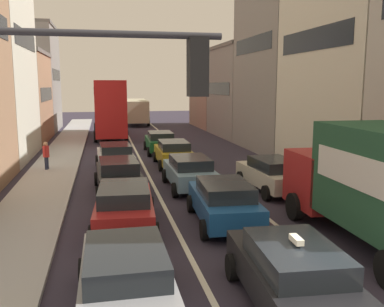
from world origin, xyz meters
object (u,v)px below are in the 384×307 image
at_px(sedan_centre_lane_second, 224,201).
at_px(bus_mid_queue_primary, 109,106).
at_px(sedan_centre_lane_fifth, 160,142).
at_px(pedestrian_mid_sidewalk, 46,155).
at_px(taxi_centre_lane_front, 292,274).
at_px(hatchback_centre_lane_third, 190,171).
at_px(wagon_left_lane_second, 124,205).
at_px(bus_far_queue_secondary, 136,109).
at_px(traffic_light_pole, 67,148).
at_px(removalist_box_truck, 381,182).
at_px(sedan_right_lane_behind_truck, 272,174).
at_px(sedan_left_lane_fourth, 115,156).
at_px(sedan_left_lane_third, 119,175).
at_px(sedan_left_lane_front, 126,277).
at_px(coupe_centre_lane_fourth, 173,152).

distance_m(sedan_centre_lane_second, bus_mid_queue_primary, 25.60).
bearing_deg(sedan_centre_lane_second, sedan_centre_lane_fifth, 3.70).
distance_m(sedan_centre_lane_fifth, pedestrian_mid_sidewalk, 8.67).
relative_size(taxi_centre_lane_front, hatchback_centre_lane_third, 1.02).
height_order(sedan_centre_lane_fifth, pedestrian_mid_sidewalk, pedestrian_mid_sidewalk).
bearing_deg(wagon_left_lane_second, bus_far_queue_secondary, -1.48).
distance_m(traffic_light_pole, sedan_centre_lane_fifth, 23.46).
distance_m(hatchback_centre_lane_third, bus_far_queue_secondary, 33.39).
height_order(wagon_left_lane_second, bus_mid_queue_primary, bus_mid_queue_primary).
distance_m(taxi_centre_lane_front, sedan_centre_lane_second, 5.68).
bearing_deg(removalist_box_truck, traffic_light_pole, 118.21).
height_order(sedan_centre_lane_fifth, bus_mid_queue_primary, bus_mid_queue_primary).
bearing_deg(pedestrian_mid_sidewalk, taxi_centre_lane_front, -56.91).
relative_size(removalist_box_truck, bus_far_queue_secondary, 0.73).
bearing_deg(sedan_right_lane_behind_truck, bus_far_queue_secondary, 2.79).
distance_m(removalist_box_truck, bus_far_queue_secondary, 41.73).
height_order(hatchback_centre_lane_third, sedan_left_lane_fourth, same).
relative_size(sedan_left_lane_third, pedestrian_mid_sidewalk, 2.63).
bearing_deg(bus_far_queue_secondary, traffic_light_pole, 176.37).
xyz_separation_m(sedan_left_lane_third, bus_far_queue_secondary, (3.38, 33.40, 0.96)).
xyz_separation_m(sedan_left_lane_third, sedan_right_lane_behind_truck, (6.72, -1.19, 0.00)).
bearing_deg(bus_mid_queue_primary, bus_far_queue_secondary, -15.19).
bearing_deg(sedan_left_lane_third, bus_mid_queue_primary, -2.05).
relative_size(sedan_left_lane_fourth, sedan_right_lane_behind_truck, 1.00).
relative_size(sedan_right_lane_behind_truck, bus_mid_queue_primary, 0.42).
xyz_separation_m(removalist_box_truck, pedestrian_mid_sidewalk, (-10.73, 13.53, -1.03)).
relative_size(hatchback_centre_lane_third, bus_far_queue_secondary, 0.41).
relative_size(wagon_left_lane_second, hatchback_centre_lane_third, 1.02).
bearing_deg(sedan_right_lane_behind_truck, pedestrian_mid_sidewalk, 55.07).
bearing_deg(sedan_centre_lane_fifth, hatchback_centre_lane_third, -179.34).
relative_size(sedan_left_lane_front, pedestrian_mid_sidewalk, 2.59).
bearing_deg(sedan_centre_lane_fifth, sedan_left_lane_front, 171.41).
distance_m(sedan_centre_lane_second, coupe_centre_lane_fourth, 10.68).
relative_size(removalist_box_truck, taxi_centre_lane_front, 1.76).
relative_size(sedan_left_lane_front, hatchback_centre_lane_third, 1.00).
distance_m(removalist_box_truck, sedan_left_lane_third, 10.85).
xyz_separation_m(sedan_centre_lane_second, sedan_centre_lane_fifth, (-0.08, 15.63, 0.00)).
bearing_deg(bus_far_queue_secondary, sedan_left_lane_front, 177.23).
height_order(coupe_centre_lane_fourth, sedan_right_lane_behind_truck, same).
bearing_deg(sedan_centre_lane_fifth, sedan_left_lane_third, 163.80).
relative_size(removalist_box_truck, wagon_left_lane_second, 1.76).
height_order(taxi_centre_lane_front, bus_mid_queue_primary, bus_mid_queue_primary).
bearing_deg(bus_far_queue_secondary, bus_mid_queue_primary, 167.52).
bearing_deg(sedan_right_lane_behind_truck, sedan_centre_lane_second, 136.32).
bearing_deg(taxi_centre_lane_front, removalist_box_truck, -52.40).
relative_size(hatchback_centre_lane_third, pedestrian_mid_sidewalk, 2.59).
distance_m(sedan_right_lane_behind_truck, bus_mid_queue_primary, 22.53).
relative_size(hatchback_centre_lane_third, sedan_right_lane_behind_truck, 0.98).
xyz_separation_m(traffic_light_pole, bus_far_queue_secondary, (4.48, 45.71, -2.06)).
bearing_deg(taxi_centre_lane_front, sedan_left_lane_fourth, 15.09).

